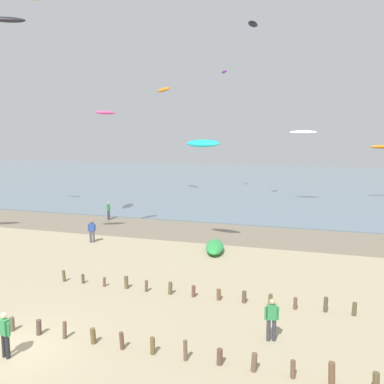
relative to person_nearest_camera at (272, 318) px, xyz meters
The scene contains 18 objects.
ground_plane 9.86m from the person_nearest_camera, 159.30° to the right, with size 160.00×160.00×0.00m, color tan.
wet_sand_strip 18.86m from the person_nearest_camera, 119.17° to the left, with size 120.00×6.89×0.01m, color #7A6D59.
sea 55.66m from the person_nearest_camera, 99.50° to the left, with size 160.00×70.00×0.10m, color slate.
groyne_near 3.94m from the person_nearest_camera, 144.43° to the right, with size 16.44×0.34×0.83m.
groyne_mid 4.95m from the person_nearest_camera, 138.10° to the left, with size 15.12×0.33×0.70m.
person_nearest_camera is the anchor object (origin of this frame).
person_by_waterline 18.05m from the person_nearest_camera, 142.80° to the left, with size 0.52×0.36×1.71m.
person_left_flank 9.92m from the person_nearest_camera, 156.11° to the right, with size 0.55×0.31×1.71m.
person_right_flank 25.31m from the person_nearest_camera, 132.69° to the left, with size 0.46×0.40×1.71m.
grounded_kite 12.30m from the person_nearest_camera, 114.04° to the left, with size 3.38×1.22×0.68m, color green.
kite_aloft_1 42.60m from the person_nearest_camera, 105.23° to the left, with size 1.98×0.63×0.32m, color purple.
kite_aloft_3 40.70m from the person_nearest_camera, 116.90° to the left, with size 3.18×1.02×0.51m, color orange.
kite_aloft_4 34.52m from the person_nearest_camera, 100.52° to the left, with size 2.19×0.70×0.35m, color black.
kite_aloft_5 15.03m from the person_nearest_camera, 116.76° to the left, with size 2.60×0.83×0.42m, color #19B2B7.
kite_aloft_6 21.89m from the person_nearest_camera, 136.50° to the left, with size 1.85×0.59×0.30m, color #E54C99.
kite_aloft_7 33.13m from the person_nearest_camera, 89.96° to the left, with size 3.05×0.98×0.49m, color white.
kite_aloft_9 39.05m from the person_nearest_camera, 76.56° to the left, with size 2.83×0.90×0.45m, color orange.
kite_aloft_11 23.05m from the person_nearest_camera, 159.17° to the left, with size 2.11×0.68×0.34m, color black.
Camera 1 is at (10.53, -11.68, 8.02)m, focal length 37.83 mm.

